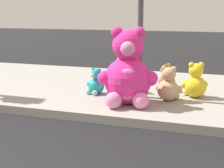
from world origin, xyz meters
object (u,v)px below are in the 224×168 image
at_px(plush_yellow, 195,83).
at_px(plush_pink_large, 128,74).
at_px(plush_brown, 166,80).
at_px(sign_pole, 141,9).
at_px(plush_tan, 169,87).
at_px(plush_lavender, 122,78).
at_px(plush_teal, 96,84).

bearing_deg(plush_yellow, plush_pink_large, -140.25).
distance_m(plush_yellow, plush_brown, 0.73).
relative_size(sign_pole, plush_tan, 4.80).
height_order(sign_pole, plush_lavender, sign_pole).
distance_m(sign_pole, plush_tan, 1.55).
xyz_separation_m(sign_pole, plush_pink_large, (-0.07, -0.59, -1.14)).
height_order(plush_yellow, plush_lavender, plush_lavender).
height_order(plush_lavender, plush_tan, plush_lavender).
distance_m(sign_pole, plush_teal, 1.74).
relative_size(sign_pole, plush_teal, 5.95).
bearing_deg(plush_brown, sign_pole, -120.39).
height_order(plush_pink_large, plush_teal, plush_pink_large).
bearing_deg(plush_tan, plush_yellow, 43.55).
xyz_separation_m(plush_pink_large, plush_lavender, (-0.38, 0.91, -0.27)).
relative_size(plush_yellow, plush_tan, 1.05).
xyz_separation_m(plush_teal, plush_lavender, (0.46, 0.37, 0.07)).
xyz_separation_m(plush_teal, plush_tan, (1.49, -0.04, 0.05)).
xyz_separation_m(plush_yellow, plush_lavender, (-1.49, -0.02, 0.01)).
distance_m(plush_pink_large, plush_teal, 1.05).
bearing_deg(plush_lavender, plush_teal, -140.84).
bearing_deg(plush_pink_large, plush_yellow, 39.75).
bearing_deg(plush_lavender, sign_pole, -35.65).
xyz_separation_m(plush_yellow, plush_brown, (-0.63, 0.36, -0.05)).
xyz_separation_m(sign_pole, plush_tan, (0.59, -0.09, -1.43)).
xyz_separation_m(plush_lavender, plush_tan, (1.04, -0.41, -0.02)).
bearing_deg(plush_brown, plush_tan, -76.98).
bearing_deg(plush_lavender, plush_pink_large, -67.58).
height_order(plush_teal, plush_tan, plush_tan).
height_order(plush_yellow, plush_brown, plush_yellow).
relative_size(plush_pink_large, plush_tan, 2.10).
xyz_separation_m(plush_pink_large, plush_brown, (0.48, 1.29, -0.33)).
xyz_separation_m(sign_pole, plush_lavender, (-0.45, 0.32, -1.41)).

